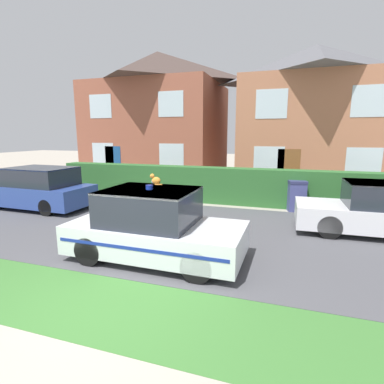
{
  "coord_description": "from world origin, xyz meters",
  "views": [
    {
      "loc": [
        2.77,
        -3.61,
        2.74
      ],
      "look_at": [
        0.03,
        4.79,
        1.05
      ],
      "focal_mm": 28.0,
      "sensor_mm": 36.0,
      "label": 1
    }
  ],
  "objects_px": {
    "police_car": "(154,227)",
    "wheelie_bin": "(296,196)",
    "house_right": "(313,116)",
    "house_left": "(159,115)",
    "neighbour_car_near": "(36,189)",
    "cat": "(155,180)",
    "neighbour_car_far": "(384,211)"
  },
  "relations": [
    {
      "from": "police_car",
      "to": "wheelie_bin",
      "type": "relative_size",
      "value": 3.47
    },
    {
      "from": "house_right",
      "to": "wheelie_bin",
      "type": "height_order",
      "value": "house_right"
    },
    {
      "from": "house_left",
      "to": "house_right",
      "type": "bearing_deg",
      "value": -1.48
    },
    {
      "from": "house_left",
      "to": "wheelie_bin",
      "type": "distance_m",
      "value": 11.4
    },
    {
      "from": "police_car",
      "to": "neighbour_car_near",
      "type": "relative_size",
      "value": 0.86
    },
    {
      "from": "cat",
      "to": "neighbour_car_far",
      "type": "xyz_separation_m",
      "value": [
        5.3,
        3.28,
        -1.07
      ]
    },
    {
      "from": "neighbour_car_far",
      "to": "wheelie_bin",
      "type": "relative_size",
      "value": 4.0
    },
    {
      "from": "cat",
      "to": "neighbour_car_far",
      "type": "relative_size",
      "value": 0.07
    },
    {
      "from": "neighbour_car_near",
      "to": "wheelie_bin",
      "type": "xyz_separation_m",
      "value": [
        9.35,
        2.58,
        -0.17
      ]
    },
    {
      "from": "police_car",
      "to": "house_left",
      "type": "height_order",
      "value": "house_left"
    },
    {
      "from": "cat",
      "to": "house_left",
      "type": "xyz_separation_m",
      "value": [
        -5.41,
        12.24,
        2.21
      ]
    },
    {
      "from": "police_car",
      "to": "neighbour_car_far",
      "type": "relative_size",
      "value": 0.87
    },
    {
      "from": "neighbour_car_near",
      "to": "neighbour_car_far",
      "type": "relative_size",
      "value": 1.0
    },
    {
      "from": "police_car",
      "to": "cat",
      "type": "relative_size",
      "value": 13.21
    },
    {
      "from": "neighbour_car_far",
      "to": "house_left",
      "type": "height_order",
      "value": "house_left"
    },
    {
      "from": "police_car",
      "to": "house_right",
      "type": "relative_size",
      "value": 0.51
    },
    {
      "from": "police_car",
      "to": "cat",
      "type": "distance_m",
      "value": 1.03
    },
    {
      "from": "police_car",
      "to": "neighbour_car_near",
      "type": "xyz_separation_m",
      "value": [
        -6.27,
        2.95,
        -0.0
      ]
    },
    {
      "from": "neighbour_car_near",
      "to": "house_right",
      "type": "bearing_deg",
      "value": -136.38
    },
    {
      "from": "neighbour_car_far",
      "to": "wheelie_bin",
      "type": "bearing_deg",
      "value": -45.15
    },
    {
      "from": "neighbour_car_near",
      "to": "neighbour_car_far",
      "type": "bearing_deg",
      "value": -176.49
    },
    {
      "from": "police_car",
      "to": "house_left",
      "type": "relative_size",
      "value": 0.48
    },
    {
      "from": "neighbour_car_near",
      "to": "house_right",
      "type": "height_order",
      "value": "house_right"
    },
    {
      "from": "police_car",
      "to": "neighbour_car_near",
      "type": "height_order",
      "value": "police_car"
    },
    {
      "from": "cat",
      "to": "wheelie_bin",
      "type": "distance_m",
      "value": 6.36
    },
    {
      "from": "neighbour_car_near",
      "to": "wheelie_bin",
      "type": "bearing_deg",
      "value": -163.19
    },
    {
      "from": "house_right",
      "to": "wheelie_bin",
      "type": "bearing_deg",
      "value": -96.37
    },
    {
      "from": "neighbour_car_near",
      "to": "house_left",
      "type": "xyz_separation_m",
      "value": [
        0.86,
        9.39,
        3.24
      ]
    },
    {
      "from": "neighbour_car_far",
      "to": "wheelie_bin",
      "type": "xyz_separation_m",
      "value": [
        -2.22,
        2.15,
        -0.13
      ]
    },
    {
      "from": "police_car",
      "to": "neighbour_car_far",
      "type": "distance_m",
      "value": 6.29
    },
    {
      "from": "neighbour_car_near",
      "to": "neighbour_car_far",
      "type": "distance_m",
      "value": 11.58
    },
    {
      "from": "house_left",
      "to": "house_right",
      "type": "height_order",
      "value": "house_left"
    }
  ]
}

